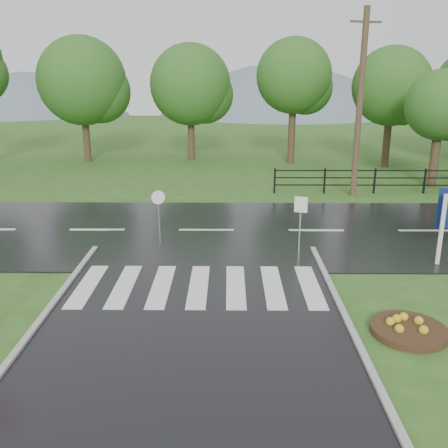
{
  "coord_description": "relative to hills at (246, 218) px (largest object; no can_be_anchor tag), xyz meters",
  "views": [
    {
      "loc": [
        0.8,
        -7.32,
        5.58
      ],
      "look_at": [
        0.68,
        6.0,
        1.5
      ],
      "focal_mm": 40.0,
      "sensor_mm": 36.0,
      "label": 1
    }
  ],
  "objects": [
    {
      "name": "ground",
      "position": [
        -3.49,
        -65.0,
        15.54
      ],
      "size": [
        120.0,
        120.0,
        0.0
      ],
      "primitive_type": "plane",
      "color": "#2F5C1E",
      "rests_on": "ground"
    },
    {
      "name": "main_road",
      "position": [
        -3.49,
        -55.0,
        15.54
      ],
      "size": [
        90.0,
        8.0,
        0.04
      ],
      "primitive_type": "cube",
      "color": "black",
      "rests_on": "ground"
    },
    {
      "name": "crosswalk",
      "position": [
        -3.49,
        -60.0,
        15.6
      ],
      "size": [
        6.5,
        2.8,
        0.02
      ],
      "color": "silver",
      "rests_on": "ground"
    },
    {
      "name": "fence_west",
      "position": [
        4.26,
        -49.0,
        16.26
      ],
      "size": [
        9.58,
        0.08,
        1.2
      ],
      "color": "black",
      "rests_on": "ground"
    },
    {
      "name": "hills",
      "position": [
        0.0,
        0.0,
        0.0
      ],
      "size": [
        102.0,
        48.0,
        48.0
      ],
      "color": "slate",
      "rests_on": "ground"
    },
    {
      "name": "treeline",
      "position": [
        -2.49,
        -41.0,
        15.54
      ],
      "size": [
        83.2,
        5.2,
        10.0
      ],
      "color": "#275A1B",
      "rests_on": "ground"
    },
    {
      "name": "flower_bed",
      "position": [
        1.31,
        -62.41,
        15.66
      ],
      "size": [
        1.67,
        1.67,
        0.33
      ],
      "color": "#332111",
      "rests_on": "ground"
    },
    {
      "name": "reg_sign_small",
      "position": [
        -0.43,
        -57.23,
        16.88
      ],
      "size": [
        0.4,
        0.15,
        1.86
      ],
      "color": "#939399",
      "rests_on": "ground"
    },
    {
      "name": "reg_sign_round",
      "position": [
        -4.96,
        -56.73,
        16.78
      ],
      "size": [
        0.43,
        0.16,
        1.92
      ],
      "color": "#939399",
      "rests_on": "ground"
    },
    {
      "name": "utility_pole_east",
      "position": [
        3.14,
        -49.5,
        19.73
      ],
      "size": [
        1.43,
        0.52,
        8.25
      ],
      "color": "#473523",
      "rests_on": "ground"
    },
    {
      "name": "entrance_tree_left",
      "position": [
        7.59,
        -47.5,
        19.53
      ],
      "size": [
        3.4,
        3.4,
        5.74
      ],
      "color": "#3D2B1C",
      "rests_on": "ground"
    }
  ]
}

